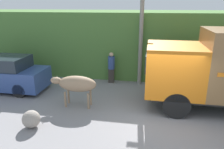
{
  "coord_description": "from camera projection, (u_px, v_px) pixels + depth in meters",
  "views": [
    {
      "loc": [
        -0.62,
        -7.52,
        4.18
      ],
      "look_at": [
        -2.15,
        1.02,
        1.37
      ],
      "focal_mm": 35.0,
      "sensor_mm": 36.0,
      "label": 1
    }
  ],
  "objects": [
    {
      "name": "ground_plane",
      "position": [
        163.0,
        120.0,
        8.23
      ],
      "size": [
        60.0,
        60.0,
        0.0
      ],
      "primitive_type": "plane",
      "color": "gray"
    },
    {
      "name": "hillside_embankment",
      "position": [
        160.0,
        41.0,
        14.43
      ],
      "size": [
        32.0,
        6.14,
        3.75
      ],
      "color": "#4C7A38",
      "rests_on": "ground_plane"
    },
    {
      "name": "building_backdrop",
      "position": [
        59.0,
        47.0,
        14.09
      ],
      "size": [
        4.36,
        2.7,
        3.06
      ],
      "color": "#8CC69E",
      "rests_on": "ground_plane"
    },
    {
      "name": "brown_cow",
      "position": [
        76.0,
        84.0,
        9.12
      ],
      "size": [
        2.0,
        0.67,
        1.34
      ],
      "rotation": [
        0.0,
        0.0,
        0.19
      ],
      "color": "#9E7F60",
      "rests_on": "ground_plane"
    },
    {
      "name": "parked_suv",
      "position": [
        2.0,
        74.0,
        10.98
      ],
      "size": [
        4.55,
        1.77,
        1.73
      ],
      "rotation": [
        0.0,
        0.0,
        0.05
      ],
      "color": "#334C8C",
      "rests_on": "ground_plane"
    },
    {
      "name": "pedestrian_on_hill",
      "position": [
        111.0,
        66.0,
        11.94
      ],
      "size": [
        0.37,
        0.37,
        1.71
      ],
      "rotation": [
        0.0,
        0.0,
        3.11
      ],
      "color": "#38332D",
      "rests_on": "ground_plane"
    },
    {
      "name": "utility_pole",
      "position": [
        141.0,
        34.0,
        11.26
      ],
      "size": [
        0.9,
        0.21,
        5.17
      ],
      "color": "gray",
      "rests_on": "ground_plane"
    },
    {
      "name": "roadside_rock",
      "position": [
        31.0,
        119.0,
        7.69
      ],
      "size": [
        0.63,
        0.63,
        0.63
      ],
      "color": "gray",
      "rests_on": "ground_plane"
    }
  ]
}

